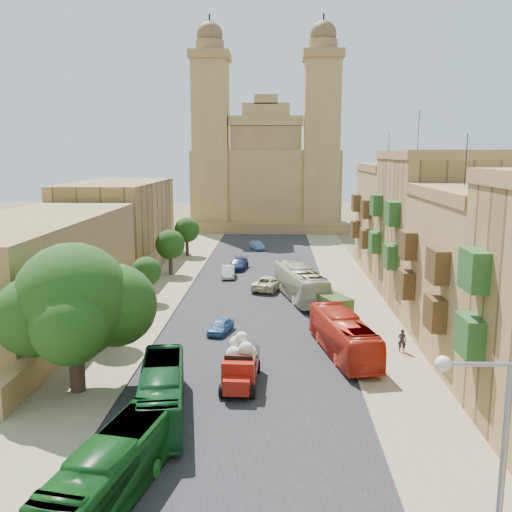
# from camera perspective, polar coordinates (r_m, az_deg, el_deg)

# --- Properties ---
(ground) EXTENTS (260.00, 260.00, 0.00)m
(ground) POSITION_cam_1_polar(r_m,az_deg,el_deg) (29.97, -1.88, -16.63)
(ground) COLOR brown
(road_surface) EXTENTS (14.00, 140.00, 0.01)m
(road_surface) POSITION_cam_1_polar(r_m,az_deg,el_deg) (58.28, 0.14, -3.16)
(road_surface) COLOR black
(road_surface) RESTS_ON ground
(sidewalk_east) EXTENTS (5.00, 140.00, 0.01)m
(sidewalk_east) POSITION_cam_1_polar(r_m,az_deg,el_deg) (58.74, 9.46, -3.20)
(sidewalk_east) COLOR #837355
(sidewalk_east) RESTS_ON ground
(sidewalk_west) EXTENTS (5.00, 140.00, 0.01)m
(sidewalk_west) POSITION_cam_1_polar(r_m,az_deg,el_deg) (59.36, -9.07, -3.05)
(sidewalk_west) COLOR #837355
(sidewalk_west) RESTS_ON ground
(kerb_east) EXTENTS (0.25, 140.00, 0.12)m
(kerb_east) POSITION_cam_1_polar(r_m,az_deg,el_deg) (58.46, 7.03, -3.15)
(kerb_east) COLOR #837355
(kerb_east) RESTS_ON ground
(kerb_west) EXTENTS (0.25, 140.00, 0.12)m
(kerb_west) POSITION_cam_1_polar(r_m,az_deg,el_deg) (58.92, -6.69, -3.03)
(kerb_west) COLOR #837355
(kerb_west) RESTS_ON ground
(townhouse_b) EXTENTS (9.00, 14.00, 14.90)m
(townhouse_b) POSITION_cam_1_polar(r_m,az_deg,el_deg) (40.95, 22.08, -1.61)
(townhouse_b) COLOR olive
(townhouse_b) RESTS_ON ground
(townhouse_c) EXTENTS (9.00, 14.00, 17.40)m
(townhouse_c) POSITION_cam_1_polar(r_m,az_deg,el_deg) (53.94, 17.17, 2.74)
(townhouse_c) COLOR olive
(townhouse_c) RESTS_ON ground
(townhouse_d) EXTENTS (9.00, 14.00, 15.90)m
(townhouse_d) POSITION_cam_1_polar(r_m,az_deg,el_deg) (67.54, 14.09, 3.68)
(townhouse_d) COLOR olive
(townhouse_d) RESTS_ON ground
(west_wall) EXTENTS (1.00, 40.00, 1.80)m
(west_wall) POSITION_cam_1_polar(r_m,az_deg,el_deg) (50.44, -14.64, -4.59)
(west_wall) COLOR olive
(west_wall) RESTS_ON ground
(west_building_low) EXTENTS (10.00, 28.00, 8.40)m
(west_building_low) POSITION_cam_1_polar(r_m,az_deg,el_deg) (49.78, -21.55, -1.28)
(west_building_low) COLOR brown
(west_building_low) RESTS_ON ground
(west_building_mid) EXTENTS (10.00, 22.00, 10.00)m
(west_building_mid) POSITION_cam_1_polar(r_m,az_deg,el_deg) (73.90, -13.59, 3.35)
(west_building_mid) COLOR olive
(west_building_mid) RESTS_ON ground
(church) EXTENTS (28.00, 22.50, 36.30)m
(church) POSITION_cam_1_polar(r_m,az_deg,el_deg) (105.36, 1.05, 8.08)
(church) COLOR olive
(church) RESTS_ON ground
(ficus_tree) EXTENTS (8.67, 7.97, 8.67)m
(ficus_tree) POSITION_cam_1_polar(r_m,az_deg,el_deg) (33.76, -17.68, -4.69)
(ficus_tree) COLOR #35241A
(ficus_tree) RESTS_ON ground
(street_tree_a) EXTENTS (3.43, 3.43, 5.27)m
(street_tree_a) POSITION_cam_1_polar(r_m,az_deg,el_deg) (41.67, -14.63, -3.98)
(street_tree_a) COLOR #35241A
(street_tree_a) RESTS_ON ground
(street_tree_b) EXTENTS (2.75, 2.75, 4.23)m
(street_tree_b) POSITION_cam_1_polar(r_m,az_deg,el_deg) (53.13, -10.93, -1.56)
(street_tree_b) COLOR #35241A
(street_tree_b) RESTS_ON ground
(street_tree_c) EXTENTS (3.32, 3.32, 5.10)m
(street_tree_c) POSITION_cam_1_polar(r_m,az_deg,el_deg) (64.58, -8.58, 1.13)
(street_tree_c) COLOR #35241A
(street_tree_c) RESTS_ON ground
(street_tree_d) EXTENTS (3.36, 3.36, 5.16)m
(street_tree_d) POSITION_cam_1_polar(r_m,az_deg,el_deg) (76.27, -6.93, 2.60)
(street_tree_d) COLOR #35241A
(street_tree_d) RESTS_ON ground
(streetlamp) EXTENTS (2.11, 0.44, 8.22)m
(streetlamp) POSITION_cam_1_polar(r_m,az_deg,el_deg) (17.84, 21.99, -18.46)
(streetlamp) COLOR gray
(streetlamp) RESTS_ON ground
(red_truck) EXTENTS (2.21, 5.21, 3.00)m
(red_truck) POSITION_cam_1_polar(r_m,az_deg,el_deg) (34.26, -1.55, -10.66)
(red_truck) COLOR maroon
(red_truck) RESTS_ON ground
(olive_pickup) EXTENTS (3.51, 4.88, 1.85)m
(olive_pickup) POSITION_cam_1_polar(r_m,az_deg,el_deg) (48.56, 7.46, -4.92)
(olive_pickup) COLOR #334D1C
(olive_pickup) RESTS_ON ground
(bus_green_south) EXTENTS (3.93, 9.48, 2.57)m
(bus_green_south) POSITION_cam_1_polar(r_m,az_deg,el_deg) (24.62, -14.08, -19.95)
(bus_green_south) COLOR #125118
(bus_green_south) RESTS_ON ground
(bus_green_north) EXTENTS (3.63, 9.58, 2.61)m
(bus_green_north) POSITION_cam_1_polar(r_m,az_deg,el_deg) (30.82, -9.41, -13.30)
(bus_green_north) COLOR #134E23
(bus_green_north) RESTS_ON ground
(bus_red_east) EXTENTS (4.10, 10.14, 2.75)m
(bus_red_east) POSITION_cam_1_polar(r_m,az_deg,el_deg) (39.38, 8.75, -7.86)
(bus_red_east) COLOR red
(bus_red_east) RESTS_ON ground
(bus_cream_east) EXTENTS (5.00, 11.23, 3.05)m
(bus_cream_east) POSITION_cam_1_polar(r_m,az_deg,el_deg) (53.57, 4.46, -2.73)
(bus_cream_east) COLOR #BEB899
(bus_cream_east) RESTS_ON ground
(car_blue_a) EXTENTS (2.12, 3.49, 1.11)m
(car_blue_a) POSITION_cam_1_polar(r_m,az_deg,el_deg) (43.82, -3.55, -7.00)
(car_blue_a) COLOR #3A6BAD
(car_blue_a) RESTS_ON ground
(car_white_a) EXTENTS (1.58, 3.96, 1.28)m
(car_white_a) POSITION_cam_1_polar(r_m,az_deg,el_deg) (62.86, -2.80, -1.59)
(car_white_a) COLOR silver
(car_white_a) RESTS_ON ground
(car_cream) EXTENTS (3.84, 5.61, 1.43)m
(car_cream) POSITION_cam_1_polar(r_m,az_deg,el_deg) (57.24, 1.32, -2.69)
(car_cream) COLOR beige
(car_cream) RESTS_ON ground
(car_dkblue) EXTENTS (2.50, 4.76, 1.31)m
(car_dkblue) POSITION_cam_1_polar(r_m,az_deg,el_deg) (67.11, -1.78, -0.81)
(car_dkblue) COLOR #181F4F
(car_dkblue) RESTS_ON ground
(car_white_b) EXTENTS (2.35, 4.16, 1.34)m
(car_white_b) POSITION_cam_1_polar(r_m,az_deg,el_deg) (64.22, 3.63, -1.32)
(car_white_b) COLOR white
(car_white_b) RESTS_ON ground
(car_blue_b) EXTENTS (2.44, 3.80, 1.18)m
(car_blue_b) POSITION_cam_1_polar(r_m,az_deg,el_deg) (80.87, 0.09, 1.06)
(car_blue_b) COLOR #41669C
(car_blue_b) RESTS_ON ground
(pedestrian_a) EXTENTS (0.65, 0.49, 1.63)m
(pedestrian_a) POSITION_cam_1_polar(r_m,az_deg,el_deg) (40.95, 14.39, -8.18)
(pedestrian_a) COLOR black
(pedestrian_a) RESTS_ON ground
(pedestrian_c) EXTENTS (0.40, 0.92, 1.56)m
(pedestrian_c) POSITION_cam_1_polar(r_m,az_deg,el_deg) (41.49, 9.81, -7.81)
(pedestrian_c) COLOR #35363A
(pedestrian_c) RESTS_ON ground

